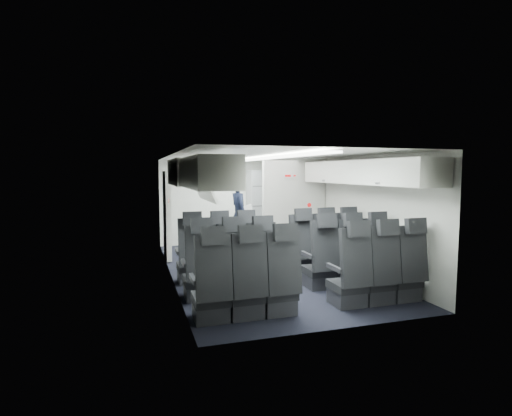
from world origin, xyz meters
TOP-DOWN VIEW (x-y plane):
  - cabin_shell at (0.00, 0.00)m, footprint 3.41×6.01m
  - seat_row_front at (-0.00, -0.53)m, footprint 3.33×0.56m
  - seat_row_mid at (-0.00, -1.43)m, footprint 3.33×0.56m
  - seat_row_rear at (-0.00, -2.33)m, footprint 3.33×0.56m
  - overhead_bin_left_rear at (-1.40, -2.00)m, footprint 0.53×1.80m
  - overhead_bin_left_front_open at (-1.44, -0.25)m, footprint 0.64×1.70m
  - overhead_bin_right_rear at (1.40, -2.00)m, footprint 0.53×1.80m
  - overhead_bin_right_front at (1.40, -0.25)m, footprint 0.53×1.70m
  - bulkhead_partition at (0.98, 0.80)m, footprint 1.40×0.15m
  - galley_unit at (0.95, 2.72)m, footprint 0.85×0.52m
  - boarding_door at (-1.64, 1.55)m, footprint 0.12×1.27m
  - flight_attendant at (-0.09, 1.39)m, footprint 0.44×0.65m
  - carry_on_bag at (-1.38, -0.24)m, footprint 0.48×0.39m
  - papers at (0.10, 1.34)m, footprint 0.19×0.05m

SIDE VIEW (x-z plane):
  - seat_row_front at x=0.00m, z-range -0.21..1.02m
  - seat_row_mid at x=0.00m, z-range -0.21..1.02m
  - seat_row_rear at x=0.00m, z-range -0.21..1.02m
  - flight_attendant at x=-0.09m, z-range 0.00..1.75m
  - galley_unit at x=0.95m, z-range 0.00..1.90m
  - boarding_door at x=-1.64m, z-range 0.02..1.88m
  - papers at x=0.10m, z-range 1.00..1.13m
  - bulkhead_partition at x=0.98m, z-range 0.01..2.14m
  - cabin_shell at x=0.00m, z-range 0.04..2.21m
  - overhead_bin_left_front_open at x=-1.44m, z-range 1.38..2.10m
  - carry_on_bag at x=-1.38m, z-range 1.66..1.92m
  - overhead_bin_right_front at x=1.40m, z-range 1.66..2.06m
  - overhead_bin_left_rear at x=-1.40m, z-range 1.66..2.06m
  - overhead_bin_right_rear at x=1.40m, z-range 1.66..2.06m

